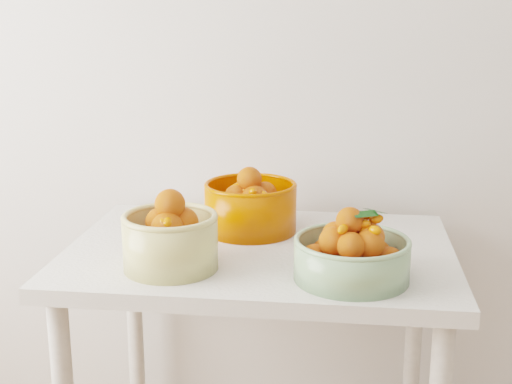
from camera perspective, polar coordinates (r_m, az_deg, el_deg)
table at (r=1.90m, az=0.31°, el=-7.16°), size 1.00×0.70×0.75m
bowl_cream at (r=1.71m, az=-6.86°, el=-3.74°), size 0.30×0.30×0.20m
bowl_green at (r=1.65m, az=7.69°, el=-4.98°), size 0.34×0.34×0.17m
bowl_orange at (r=1.98m, az=-0.46°, el=-1.11°), size 0.30×0.30×0.18m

